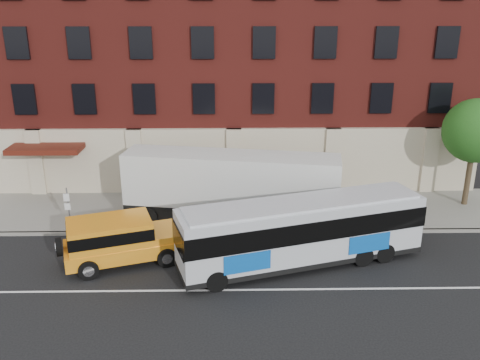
{
  "coord_description": "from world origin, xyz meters",
  "views": [
    {
      "loc": [
        -0.15,
        -18.32,
        11.56
      ],
      "look_at": [
        0.26,
        5.5,
        3.13
      ],
      "focal_mm": 38.61,
      "sensor_mm": 36.0,
      "label": 1
    }
  ],
  "objects_px": {
    "street_tree": "(476,133)",
    "city_bus": "(302,230)",
    "yellow_suv": "(118,238)",
    "shipping_container": "(231,189)",
    "sign_pole": "(68,208)"
  },
  "relations": [
    {
      "from": "yellow_suv",
      "to": "shipping_container",
      "type": "height_order",
      "value": "shipping_container"
    },
    {
      "from": "street_tree",
      "to": "shipping_container",
      "type": "bearing_deg",
      "value": -172.18
    },
    {
      "from": "street_tree",
      "to": "yellow_suv",
      "type": "xyz_separation_m",
      "value": [
        -18.88,
        -6.49,
        -3.17
      ]
    },
    {
      "from": "street_tree",
      "to": "city_bus",
      "type": "height_order",
      "value": "street_tree"
    },
    {
      "from": "yellow_suv",
      "to": "shipping_container",
      "type": "xyz_separation_m",
      "value": [
        5.16,
        4.61,
        0.65
      ]
    },
    {
      "from": "street_tree",
      "to": "city_bus",
      "type": "bearing_deg",
      "value": -147.36
    },
    {
      "from": "city_bus",
      "to": "yellow_suv",
      "type": "xyz_separation_m",
      "value": [
        -8.34,
        0.26,
        -0.47
      ]
    },
    {
      "from": "street_tree",
      "to": "sign_pole",
      "type": "bearing_deg",
      "value": -171.39
    },
    {
      "from": "city_bus",
      "to": "yellow_suv",
      "type": "relative_size",
      "value": 1.98
    },
    {
      "from": "sign_pole",
      "to": "shipping_container",
      "type": "bearing_deg",
      "value": 9.9
    },
    {
      "from": "sign_pole",
      "to": "street_tree",
      "type": "relative_size",
      "value": 0.4
    },
    {
      "from": "sign_pole",
      "to": "city_bus",
      "type": "xyz_separation_m",
      "value": [
        11.51,
        -3.41,
        0.26
      ]
    },
    {
      "from": "yellow_suv",
      "to": "sign_pole",
      "type": "bearing_deg",
      "value": 135.12
    },
    {
      "from": "city_bus",
      "to": "sign_pole",
      "type": "bearing_deg",
      "value": 163.5
    },
    {
      "from": "shipping_container",
      "to": "yellow_suv",
      "type": "bearing_deg",
      "value": -138.28
    }
  ]
}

